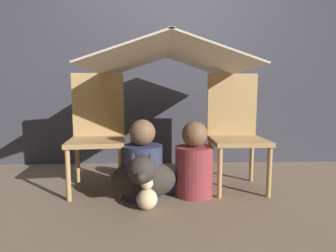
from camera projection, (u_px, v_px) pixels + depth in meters
ground_plane at (168, 194)px, 2.10m from camera, size 8.80×8.80×0.00m
wall_back at (165, 53)px, 2.92m from camera, size 7.00×0.05×2.50m
chair_left at (98, 128)px, 2.21m from camera, size 0.49×0.49×0.97m
chair_right at (235, 127)px, 2.25m from camera, size 0.44×0.44×0.97m
sheet_canopy at (168, 59)px, 2.07m from camera, size 1.16×1.16×0.20m
person_front at (143, 164)px, 2.02m from camera, size 0.30×0.30×0.60m
person_second at (194, 164)px, 2.05m from camera, size 0.30×0.30×0.59m
dog at (143, 178)px, 1.94m from camera, size 0.49×0.44×0.40m
floor_cushion at (158, 181)px, 2.27m from camera, size 0.44×0.35×0.10m
plush_toy at (147, 196)px, 1.81m from camera, size 0.15×0.15×0.23m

